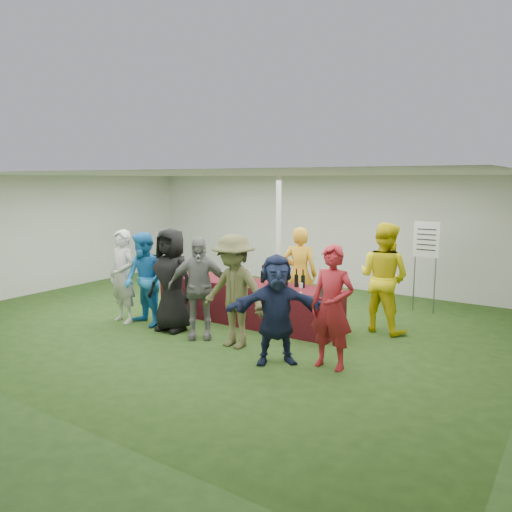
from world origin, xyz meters
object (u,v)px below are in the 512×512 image
Objects in this scene: customer_2 at (171,280)px; customer_0 at (123,276)px; staff_pourer at (300,274)px; dump_bucket at (324,291)px; staff_back at (384,277)px; customer_5 at (277,309)px; customer_1 at (144,279)px; customer_4 at (234,291)px; wine_list_sign at (426,246)px; customer_3 at (198,288)px; customer_6 at (332,307)px; serving_table at (247,302)px.

customer_0 is at bearing -177.04° from customer_2.
customer_2 reaches higher than staff_pourer.
staff_back is at bearing 60.27° from dump_bucket.
customer_2 is 1.14× the size of customer_5.
customer_1 reaches higher than customer_5.
customer_4 is (-0.14, -1.87, 0.01)m from staff_pourer.
wine_list_sign is 1.01× the size of customer_4.
customer_1 is 0.99× the size of customer_3.
customer_1 is 0.98× the size of customer_6.
wine_list_sign reaches higher than customer_2.
staff_back is (1.51, 0.22, 0.07)m from staff_pourer.
staff_back is at bearing 4.20° from customer_3.
customer_3 is 2.40m from customer_6.
dump_bucket is at bearing 17.81° from customer_2.
customer_2 is 2.35m from customer_5.
customer_5 is at bearing -43.94° from serving_table.
staff_back reaches higher than customer_1.
staff_back is 1.06× the size of customer_2.
staff_pourer reaches higher than customer_3.
customer_4 reaches higher than customer_0.
customer_3 is 0.98× the size of customer_6.
customer_5 is at bearing 7.46° from customer_1.
customer_5 is (0.77, -2.10, -0.09)m from staff_pourer.
customer_0 is 4.16m from customer_6.
customer_3 reaches higher than serving_table.
serving_table is 1.49m from customer_2.
customer_2 reaches higher than customer_5.
customer_6 is (3.65, -0.00, 0.02)m from customer_1.
serving_table is at bearing 24.35° from staff_pourer.
customer_1 reaches higher than serving_table.
staff_pourer is 0.98× the size of customer_2.
dump_bucket is 0.12× the size of wine_list_sign.
customer_1 is at bearing 25.41° from staff_pourer.
customer_3 is at bearing 8.14° from customer_0.
wine_list_sign is 0.95× the size of staff_back.
customer_6 is (4.16, 0.05, 0.01)m from customer_0.
dump_bucket reaches higher than serving_table.
wine_list_sign is 5.83m from customer_0.
customer_0 reaches higher than customer_3.
customer_1 is 2.93m from customer_5.
wine_list_sign reaches higher than customer_6.
wine_list_sign reaches higher than customer_3.
customer_3 is at bearing -179.46° from customer_4.
staff_pourer is at bearing 45.90° from customer_2.
customer_2 reaches higher than customer_3.
customer_2 is (-3.32, -3.66, -0.42)m from wine_list_sign.
staff_pourer is at bearing 18.91° from staff_back.
customer_6 reaches higher than customer_5.
wine_list_sign is at bearing 66.50° from customer_4.
dump_bucket is at bearing -7.46° from customer_3.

